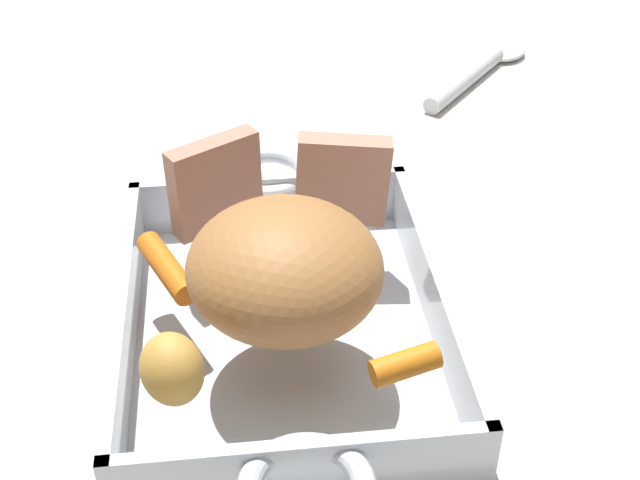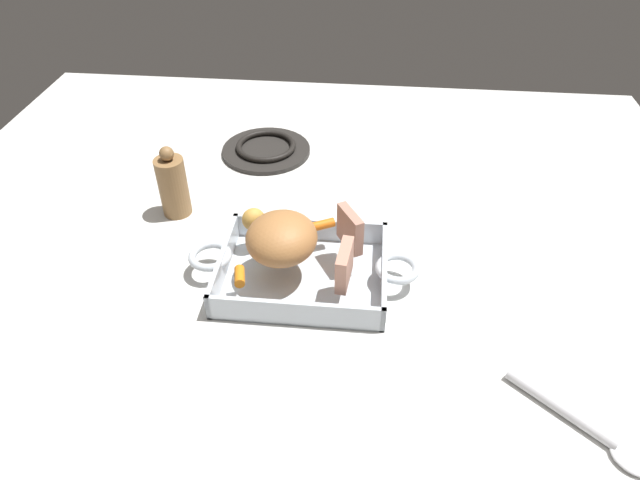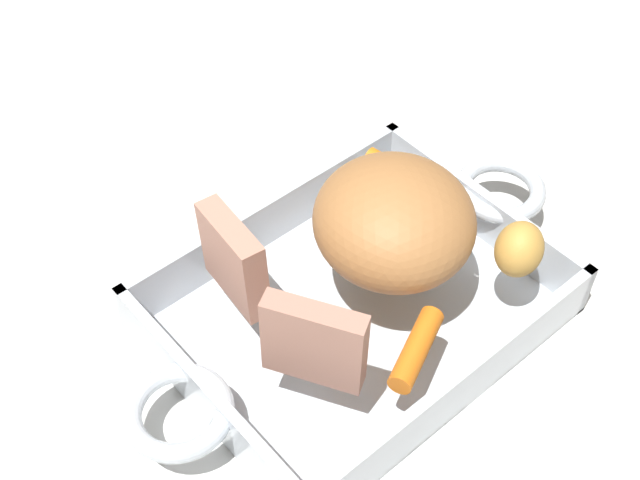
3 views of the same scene
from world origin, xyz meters
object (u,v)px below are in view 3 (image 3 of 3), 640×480
at_px(roast_slice_thick, 314,343).
at_px(potato_whole, 519,249).
at_px(baby_carrot_center_right, 389,168).
at_px(pork_roast, 396,222).
at_px(roasting_dish, 356,305).
at_px(roast_slice_outer, 234,259).
at_px(baby_carrot_long, 416,349).

relative_size(roast_slice_thick, potato_whole, 1.60).
bearing_deg(baby_carrot_center_right, pork_roast, -131.86).
relative_size(roasting_dish, pork_roast, 3.25).
relative_size(roast_slice_thick, baby_carrot_center_right, 1.67).
xyz_separation_m(pork_roast, potato_whole, (0.06, -0.07, -0.02)).
bearing_deg(pork_roast, roast_slice_outer, 154.24).
height_order(pork_roast, roast_slice_outer, pork_roast).
bearing_deg(potato_whole, baby_carrot_center_right, 90.91).
distance_m(pork_roast, potato_whole, 0.09).
distance_m(roasting_dish, baby_carrot_center_right, 0.12).
bearing_deg(roasting_dish, pork_roast, -2.56).
distance_m(roast_slice_outer, baby_carrot_long, 0.14).
distance_m(pork_roast, baby_carrot_center_right, 0.09).
xyz_separation_m(roast_slice_outer, potato_whole, (0.17, -0.12, -0.01)).
height_order(roasting_dish, baby_carrot_center_right, baby_carrot_center_right).
height_order(roast_slice_outer, baby_carrot_center_right, roast_slice_outer).
bearing_deg(baby_carrot_center_right, potato_whole, -89.09).
bearing_deg(baby_carrot_center_right, baby_carrot_long, -127.78).
relative_size(pork_roast, roast_slice_thick, 1.78).
height_order(roast_slice_outer, potato_whole, roast_slice_outer).
xyz_separation_m(roasting_dish, potato_whole, (0.09, -0.07, 0.05)).
relative_size(roasting_dish, baby_carrot_long, 5.98).
bearing_deg(baby_carrot_long, pork_roast, 56.26).
distance_m(baby_carrot_center_right, baby_carrot_long, 0.18).
xyz_separation_m(pork_roast, roast_slice_thick, (-0.11, -0.04, -0.00)).
bearing_deg(baby_carrot_center_right, roast_slice_outer, -174.97).
bearing_deg(roast_slice_thick, pork_roast, 19.60).
bearing_deg(baby_carrot_center_right, roast_slice_thick, -148.13).
xyz_separation_m(roast_slice_outer, baby_carrot_long, (0.06, -0.13, -0.02)).
bearing_deg(baby_carrot_long, roast_slice_thick, 149.91).
bearing_deg(roasting_dish, roast_slice_outer, 145.52).
bearing_deg(potato_whole, roast_slice_outer, 144.87).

